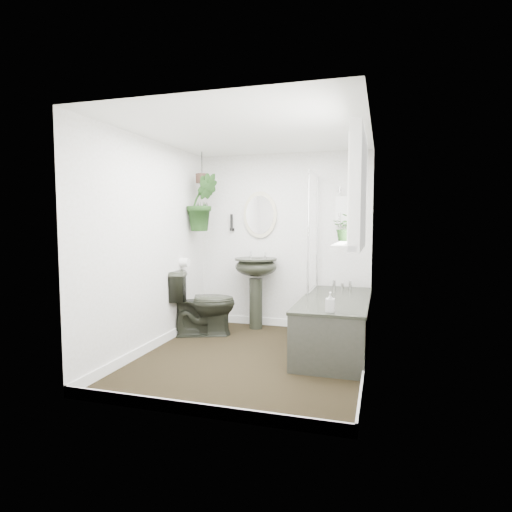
# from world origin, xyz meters

# --- Properties ---
(floor) EXTENTS (2.30, 2.80, 0.02)m
(floor) POSITION_xyz_m (0.00, 0.00, -0.01)
(floor) COLOR black
(floor) RESTS_ON ground
(ceiling) EXTENTS (2.30, 2.80, 0.02)m
(ceiling) POSITION_xyz_m (0.00, 0.00, 2.31)
(ceiling) COLOR white
(ceiling) RESTS_ON ground
(wall_back) EXTENTS (2.30, 0.02, 2.30)m
(wall_back) POSITION_xyz_m (0.00, 1.41, 1.15)
(wall_back) COLOR white
(wall_back) RESTS_ON ground
(wall_front) EXTENTS (2.30, 0.02, 2.30)m
(wall_front) POSITION_xyz_m (0.00, -1.41, 1.15)
(wall_front) COLOR white
(wall_front) RESTS_ON ground
(wall_left) EXTENTS (0.02, 2.80, 2.30)m
(wall_left) POSITION_xyz_m (-1.16, 0.00, 1.15)
(wall_left) COLOR white
(wall_left) RESTS_ON ground
(wall_right) EXTENTS (0.02, 2.80, 2.30)m
(wall_right) POSITION_xyz_m (1.16, 0.00, 1.15)
(wall_right) COLOR white
(wall_right) RESTS_ON ground
(skirting) EXTENTS (2.30, 2.80, 0.10)m
(skirting) POSITION_xyz_m (0.00, 0.00, 0.05)
(skirting) COLOR white
(skirting) RESTS_ON floor
(bathtub) EXTENTS (0.72, 1.72, 0.58)m
(bathtub) POSITION_xyz_m (0.80, 0.50, 0.29)
(bathtub) COLOR black
(bathtub) RESTS_ON floor
(bath_screen) EXTENTS (0.04, 0.72, 1.40)m
(bath_screen) POSITION_xyz_m (0.47, 0.99, 1.28)
(bath_screen) COLOR silver
(bath_screen) RESTS_ON bathtub
(shower_box) EXTENTS (0.20, 0.10, 0.35)m
(shower_box) POSITION_xyz_m (0.80, 1.34, 1.55)
(shower_box) COLOR white
(shower_box) RESTS_ON wall_back
(oval_mirror) EXTENTS (0.46, 0.03, 0.62)m
(oval_mirror) POSITION_xyz_m (-0.31, 1.37, 1.50)
(oval_mirror) COLOR beige
(oval_mirror) RESTS_ON wall_back
(wall_sconce) EXTENTS (0.04, 0.04, 0.22)m
(wall_sconce) POSITION_xyz_m (-0.71, 1.36, 1.40)
(wall_sconce) COLOR black
(wall_sconce) RESTS_ON wall_back
(toilet_roll_holder) EXTENTS (0.11, 0.11, 0.11)m
(toilet_roll_holder) POSITION_xyz_m (-1.10, 0.70, 0.90)
(toilet_roll_holder) COLOR white
(toilet_roll_holder) RESTS_ON wall_left
(window_recess) EXTENTS (0.08, 1.00, 0.90)m
(window_recess) POSITION_xyz_m (1.09, -0.70, 1.65)
(window_recess) COLOR white
(window_recess) RESTS_ON wall_right
(window_sill) EXTENTS (0.18, 1.00, 0.04)m
(window_sill) POSITION_xyz_m (1.02, -0.70, 1.23)
(window_sill) COLOR white
(window_sill) RESTS_ON wall_right
(window_blinds) EXTENTS (0.01, 0.86, 0.76)m
(window_blinds) POSITION_xyz_m (1.04, -0.70, 1.65)
(window_blinds) COLOR white
(window_blinds) RESTS_ON wall_right
(toilet) EXTENTS (0.90, 0.71, 0.81)m
(toilet) POSITION_xyz_m (-0.85, 0.69, 0.40)
(toilet) COLOR black
(toilet) RESTS_ON floor
(pedestal_sink) EXTENTS (0.57, 0.49, 0.94)m
(pedestal_sink) POSITION_xyz_m (-0.31, 1.18, 0.47)
(pedestal_sink) COLOR black
(pedestal_sink) RESTS_ON floor
(sill_plant) EXTENTS (0.21, 0.18, 0.23)m
(sill_plant) POSITION_xyz_m (0.97, -0.44, 1.36)
(sill_plant) COLOR black
(sill_plant) RESTS_ON window_sill
(hanging_plant) EXTENTS (0.52, 0.50, 0.74)m
(hanging_plant) POSITION_xyz_m (-0.97, 0.97, 1.65)
(hanging_plant) COLOR black
(hanging_plant) RESTS_ON ceiling
(soap_bottle) EXTENTS (0.09, 0.09, 0.18)m
(soap_bottle) POSITION_xyz_m (0.83, -0.22, 0.67)
(soap_bottle) COLOR black
(soap_bottle) RESTS_ON bathtub
(hanging_pot) EXTENTS (0.16, 0.16, 0.12)m
(hanging_pot) POSITION_xyz_m (-0.97, 0.97, 1.96)
(hanging_pot) COLOR #3B271E
(hanging_pot) RESTS_ON ceiling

